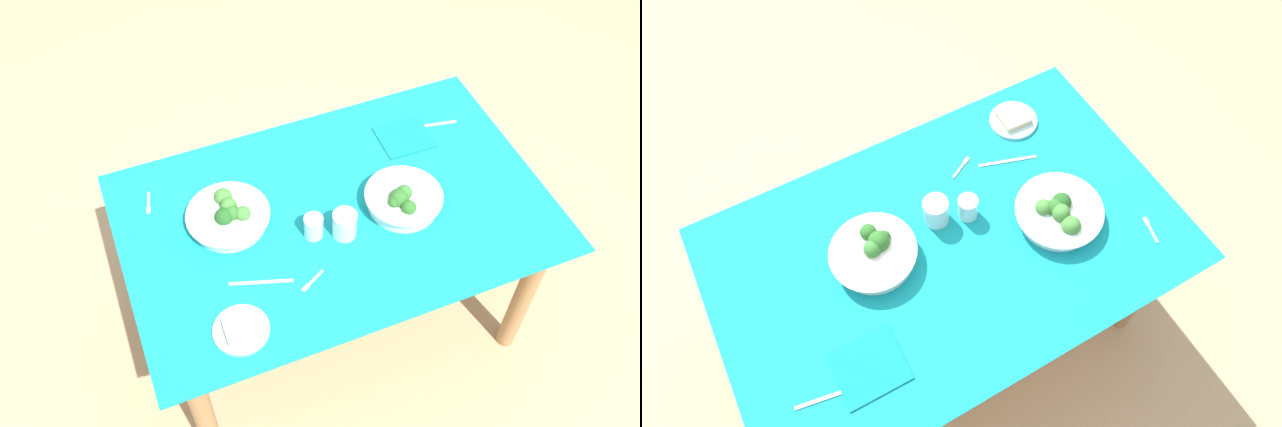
% 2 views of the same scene
% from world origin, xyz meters
% --- Properties ---
extents(ground_plane, '(6.00, 6.00, 0.00)m').
position_xyz_m(ground_plane, '(0.00, 0.00, 0.00)').
color(ground_plane, tan).
extents(dining_table, '(1.44, 0.92, 0.71)m').
position_xyz_m(dining_table, '(0.00, 0.00, 0.61)').
color(dining_table, teal).
rests_on(dining_table, ground_plane).
extents(broccoli_bowl_far, '(0.26, 0.26, 0.10)m').
position_xyz_m(broccoli_bowl_far, '(-0.22, 0.06, 0.75)').
color(broccoli_bowl_far, white).
rests_on(broccoli_bowl_far, dining_table).
extents(broccoli_bowl_near, '(0.28, 0.28, 0.09)m').
position_xyz_m(broccoli_bowl_near, '(0.35, -0.09, 0.75)').
color(broccoli_bowl_near, white).
rests_on(broccoli_bowl_near, dining_table).
extents(bread_side_plate, '(0.17, 0.17, 0.03)m').
position_xyz_m(bread_side_plate, '(0.44, 0.31, 0.73)').
color(bread_side_plate, '#99C6D1').
rests_on(bread_side_plate, dining_table).
extents(water_glass_center, '(0.08, 0.08, 0.10)m').
position_xyz_m(water_glass_center, '(0.01, 0.09, 0.76)').
color(water_glass_center, silver).
rests_on(water_glass_center, dining_table).
extents(water_glass_side, '(0.06, 0.06, 0.08)m').
position_xyz_m(water_glass_side, '(0.10, 0.06, 0.76)').
color(water_glass_side, silver).
rests_on(water_glass_side, dining_table).
extents(fork_by_far_bowl, '(0.03, 0.09, 0.00)m').
position_xyz_m(fork_by_far_bowl, '(0.58, -0.27, 0.72)').
color(fork_by_far_bowl, '#B7B7BC').
rests_on(fork_by_far_bowl, dining_table).
extents(fork_by_near_bowl, '(0.09, 0.06, 0.00)m').
position_xyz_m(fork_by_near_bowl, '(0.18, 0.23, 0.72)').
color(fork_by_near_bowl, '#B7B7BC').
rests_on(fork_by_near_bowl, dining_table).
extents(table_knife_left, '(0.20, 0.07, 0.00)m').
position_xyz_m(table_knife_left, '(0.33, 0.17, 0.72)').
color(table_knife_left, '#B7B7BC').
rests_on(table_knife_left, dining_table).
extents(table_knife_right, '(0.19, 0.04, 0.00)m').
position_xyz_m(table_knife_right, '(-0.50, -0.25, 0.72)').
color(table_knife_right, '#B7B7BC').
rests_on(table_knife_right, dining_table).
extents(napkin_folded_upper, '(0.19, 0.18, 0.01)m').
position_xyz_m(napkin_folded_upper, '(-0.37, -0.23, 0.72)').
color(napkin_folded_upper, '#0F777D').
rests_on(napkin_folded_upper, dining_table).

